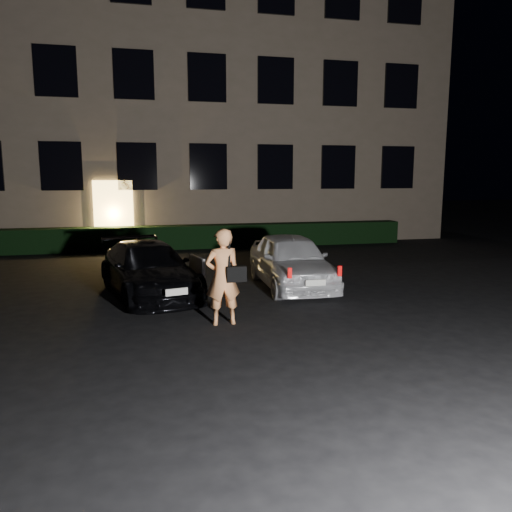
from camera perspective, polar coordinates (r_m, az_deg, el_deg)
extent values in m
plane|color=black|center=(8.78, 4.47, -8.60)|extent=(80.00, 80.00, 0.00)
cube|color=#695B4B|center=(23.35, -6.97, 17.31)|extent=(20.00, 8.00, 12.00)
cube|color=#FFCB61|center=(18.99, -15.94, 4.53)|extent=(1.40, 0.10, 2.50)
cube|color=black|center=(19.10, -21.34, 9.54)|extent=(1.40, 0.10, 1.70)
cube|color=black|center=(18.91, -13.41, 9.93)|extent=(1.40, 0.10, 1.70)
cube|color=black|center=(19.08, -5.46, 10.12)|extent=(1.40, 0.10, 1.70)
cube|color=black|center=(19.60, 2.21, 10.13)|extent=(1.40, 0.10, 1.70)
cube|color=black|center=(20.43, 9.37, 9.98)|extent=(1.40, 0.10, 1.70)
cube|color=black|center=(21.55, 15.88, 9.71)|extent=(1.40, 0.10, 1.70)
cube|color=black|center=(19.42, -21.92, 19.01)|extent=(1.40, 0.10, 1.70)
cube|color=black|center=(19.23, -13.79, 19.49)|extent=(1.40, 0.10, 1.70)
cube|color=black|center=(19.40, -5.62, 19.61)|extent=(1.40, 0.10, 1.70)
cube|color=black|center=(19.91, 2.27, 19.38)|extent=(1.40, 0.10, 1.70)
cube|color=black|center=(20.73, 9.62, 18.85)|extent=(1.40, 0.10, 1.70)
cube|color=black|center=(21.84, 16.26, 18.13)|extent=(1.40, 0.10, 1.70)
cube|color=black|center=(22.57, 16.67, 26.16)|extent=(1.40, 0.10, 1.70)
cube|color=black|center=(18.78, -5.16, 2.27)|extent=(15.00, 0.70, 0.85)
imported|color=black|center=(11.49, -12.18, -1.49)|extent=(2.53, 4.33, 1.18)
cube|color=white|center=(11.01, -6.76, -1.06)|extent=(0.26, 0.84, 0.39)
cube|color=silver|center=(9.52, -9.06, -4.06)|extent=(0.43, 0.13, 0.13)
imported|color=silver|center=(12.09, 4.03, -0.50)|extent=(1.61, 3.84, 1.30)
cube|color=red|center=(10.21, 3.88, -1.96)|extent=(0.08, 0.05, 0.22)
cube|color=red|center=(10.55, 9.55, -1.70)|extent=(0.08, 0.05, 0.22)
cube|color=silver|center=(10.37, 6.82, -3.05)|extent=(0.43, 0.05, 0.13)
imported|color=#EB9658|center=(8.99, -3.83, -2.39)|extent=(0.66, 0.46, 1.75)
cube|color=black|center=(8.91, -2.30, -2.06)|extent=(0.37, 0.18, 0.28)
cube|color=black|center=(8.85, -3.12, 0.47)|extent=(0.04, 0.06, 0.54)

